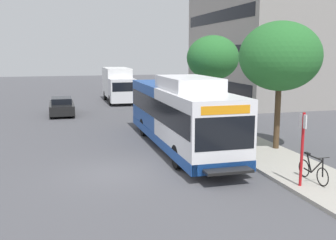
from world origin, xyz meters
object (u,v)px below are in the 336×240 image
object	(u,v)px
street_tree_mid_block	(213,58)
box_truck_background	(118,84)
bicycle_parked	(313,170)
bus_stop_sign_pole	(302,144)
street_tree_near_stop	(280,56)
parked_car_far_lane	(62,106)
transit_bus	(179,114)

from	to	relation	value
street_tree_mid_block	box_truck_background	size ratio (longest dim) A/B	0.82
bicycle_parked	bus_stop_sign_pole	bearing A→B (deg)	-156.71
bus_stop_sign_pole	bicycle_parked	bearing A→B (deg)	23.29
street_tree_near_stop	street_tree_mid_block	world-z (taller)	street_tree_near_stop
bicycle_parked	box_truck_background	size ratio (longest dim) A/B	0.25
parked_car_far_lane	transit_bus	bearing A→B (deg)	-66.01
bicycle_parked	box_truck_background	bearing A→B (deg)	97.06
parked_car_far_lane	box_truck_background	bearing A→B (deg)	51.95
bicycle_parked	street_tree_mid_block	size ratio (longest dim) A/B	0.31
street_tree_mid_block	parked_car_far_lane	bearing A→B (deg)	146.74
box_truck_background	bus_stop_sign_pole	bearing A→B (deg)	-84.58
parked_car_far_lane	box_truck_background	world-z (taller)	box_truck_background
transit_bus	box_truck_background	xyz separation A→B (m)	(-0.25, 19.43, 0.04)
transit_bus	box_truck_background	distance (m)	19.44
bicycle_parked	parked_car_far_lane	distance (m)	21.22
bus_stop_sign_pole	bicycle_parked	xyz separation A→B (m)	(0.73, 0.31, -1.09)
bicycle_parked	parked_car_far_lane	bearing A→B (deg)	113.92
transit_bus	street_tree_mid_block	size ratio (longest dim) A/B	2.14
bus_stop_sign_pole	street_tree_near_stop	size ratio (longest dim) A/B	0.43
bicycle_parked	street_tree_mid_block	world-z (taller)	street_tree_mid_block
box_truck_background	parked_car_far_lane	bearing A→B (deg)	-128.05
bicycle_parked	street_tree_mid_block	xyz separation A→B (m)	(1.19, 12.97, 3.82)
bicycle_parked	parked_car_far_lane	size ratio (longest dim) A/B	0.39
transit_bus	street_tree_near_stop	bearing A→B (deg)	-23.76
transit_bus	bicycle_parked	xyz separation A→B (m)	(3.00, -6.80, -1.14)
box_truck_background	street_tree_near_stop	bearing A→B (deg)	-77.82
transit_bus	street_tree_near_stop	world-z (taller)	street_tree_near_stop
street_tree_near_stop	street_tree_mid_block	distance (m)	8.09
bus_stop_sign_pole	street_tree_mid_block	xyz separation A→B (m)	(1.92, 13.28, 2.73)
street_tree_near_stop	parked_car_far_lane	distance (m)	18.03
parked_car_far_lane	street_tree_mid_block	bearing A→B (deg)	-33.26
street_tree_mid_block	box_truck_background	world-z (taller)	street_tree_mid_block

